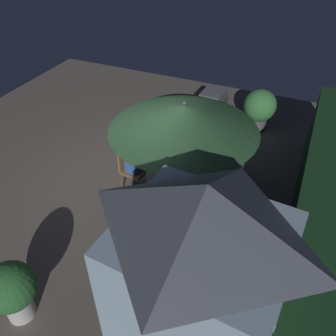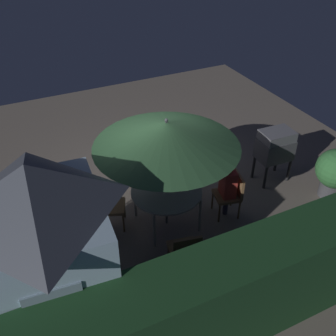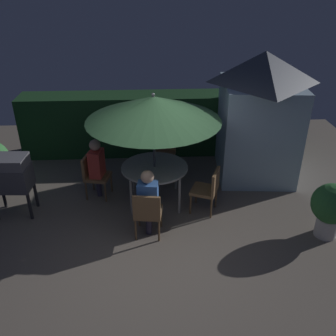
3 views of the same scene
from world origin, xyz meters
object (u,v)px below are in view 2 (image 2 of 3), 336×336
Objects in this scene: chair_toward_hedge at (107,204)px; person_in_blue at (150,159)px; patio_table at (167,193)px; chair_far_side at (149,168)px; patio_umbrella at (166,134)px; person_in_red at (228,181)px; chair_toward_house at (185,250)px; potted_plant_by_grill at (335,171)px; bbq_grill at (275,146)px; garden_shed at (45,249)px; chair_near_shed at (231,192)px.

person_in_blue is at bearing -151.16° from chair_toward_hedge.
chair_far_side reaches higher than patio_table.
patio_umbrella is at bearing 82.64° from chair_far_side.
patio_umbrella is 1.66m from person_in_red.
potted_plant_by_grill reaches higher than chair_toward_house.
bbq_grill reaches higher than patio_table.
potted_plant_by_grill is at bearing 168.72° from person_in_red.
chair_far_side is at bearing -137.22° from garden_shed.
person_in_red is (0.08, -0.02, 0.26)m from chair_near_shed.
bbq_grill is at bearing -160.31° from person_in_red.
person_in_blue reaches higher than chair_far_side.
bbq_grill reaches higher than potted_plant_by_grill.
chair_toward_house is (-0.75, 1.62, 0.00)m from chair_toward_hedge.
garden_shed is 2.27× the size of bbq_grill.
patio_umbrella is 1.96× the size of person_in_red.
bbq_grill is at bearing -164.20° from garden_shed.
garden_shed is 2.55× the size of potted_plant_by_grill.
patio_umbrella is 1.96× the size of person_in_blue.
potted_plant_by_grill is (-0.77, 0.99, -0.24)m from bbq_grill.
garden_shed is 2.62m from patio_table.
person_in_red is at bearing 167.53° from patio_table.
potted_plant_by_grill is (-4.41, 1.12, 0.09)m from chair_toward_hedge.
chair_toward_house is at bearing 34.23° from person_in_red.
person_in_blue is (2.50, -0.76, -0.06)m from bbq_grill.
chair_toward_hedge is at bearing -129.75° from garden_shed.
garden_shed is at bearing 41.81° from person_in_blue.
garden_shed is 3.58m from person_in_red.
patio_table is 3.48m from potted_plant_by_grill.
chair_toward_house is (0.25, 1.20, -0.20)m from patio_table.
patio_table is 1.25m from chair_toward_house.
chair_toward_hedge is at bearing -22.69° from patio_umbrella.
patio_table is 2.66m from bbq_grill.
person_in_blue is at bearing -52.15° from person_in_red.
patio_table is 1.17m from person_in_red.
chair_near_shed is (-3.50, -0.84, -0.87)m from garden_shed.
patio_umbrella is 1.89m from chair_toward_house.
chair_near_shed is at bearing 21.41° from bbq_grill.
chair_toward_hedge and chair_toward_house have the same top height.
bbq_grill is 1.27m from potted_plant_by_grill.
chair_near_shed is 0.71× the size of person_in_red.
person_in_red is (-3.42, -0.86, -0.61)m from garden_shed.
patio_umbrella is at bearing -101.90° from chair_toward_house.
chair_toward_house is at bearing 78.10° from patio_umbrella.
chair_near_shed is at bearing 129.68° from person_in_blue.
person_in_red is at bearing -165.95° from garden_shed.
garden_shed reaches higher than chair_far_side.
chair_far_side is at bearing -52.35° from chair_near_shed.
patio_table is 1.21× the size of potted_plant_by_grill.
chair_toward_house is 2.30m from person_in_blue.
patio_table is 1.27m from chair_near_shed.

